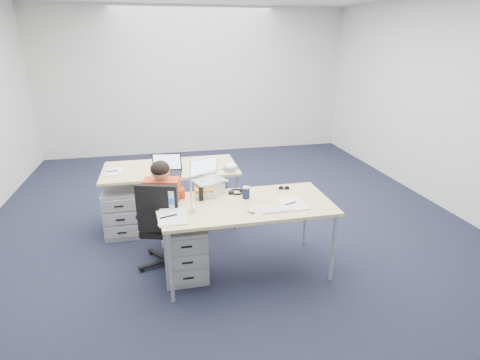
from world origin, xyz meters
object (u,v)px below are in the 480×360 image
cordless_phone (201,194)px  desk_lamp (206,187)px  office_chair (166,242)px  dark_laptop (166,165)px  desk_far (171,171)px  headphones (237,191)px  can_koozie (246,192)px  silver_laptop (210,177)px  desk_near (247,208)px  seated_person (166,209)px  far_cup (214,160)px  water_bottle (172,198)px  drawer_pedestal_near (185,249)px  wireless_keyboard (277,209)px  bear_figurine (203,187)px  drawer_pedestal_far (122,211)px  book_stack (205,192)px  sunglasses (284,188)px  computer_mouse (251,210)px

cordless_phone → desk_lamp: size_ratio=0.30×
office_chair → desk_lamp: bearing=-22.0°
desk_lamp → dark_laptop: (-0.33, 1.04, -0.11)m
desk_far → dark_laptop: dark_laptop is taller
office_chair → desk_lamp: size_ratio=2.07×
headphones → can_koozie: size_ratio=1.61×
silver_laptop → headphones: bearing=-35.3°
desk_near → headphones: headphones is taller
seated_person → far_cup: bearing=66.1°
dark_laptop → far_cup: dark_laptop is taller
desk_far → far_cup: size_ratio=15.47×
headphones → far_cup: bearing=76.8°
silver_laptop → water_bottle: silver_laptop is taller
drawer_pedestal_near → wireless_keyboard: wireless_keyboard is taller
can_koozie → drawer_pedestal_near: bearing=-173.9°
cordless_phone → bear_figurine: bearing=62.5°
silver_laptop → wireless_keyboard: 0.79m
desk_lamp → far_cup: desk_lamp is taller
drawer_pedestal_near → drawer_pedestal_far: 1.23m
wireless_keyboard → can_koozie: can_koozie is taller
can_koozie → far_cup: 1.12m
seated_person → book_stack: (0.38, -0.16, 0.22)m
can_koozie → desk_near: bearing=-98.9°
desk_lamp → office_chair: bearing=163.6°
desk_near → wireless_keyboard: wireless_keyboard is taller
sunglasses → dark_laptop: size_ratio=0.34×
computer_mouse → headphones: bearing=74.3°
desk_near → desk_lamp: size_ratio=3.49×
wireless_keyboard → book_stack: size_ratio=1.55×
drawer_pedestal_near → water_bottle: (-0.10, -0.03, 0.56)m
computer_mouse → sunglasses: (0.46, 0.45, -0.00)m
drawer_pedestal_far → water_bottle: bearing=-61.8°
wireless_keyboard → far_cup: far_cup is taller
computer_mouse → desk_lamp: size_ratio=0.21×
drawer_pedestal_near → bear_figurine: size_ratio=3.98×
bear_figurine → book_stack: 0.08m
seated_person → dark_laptop: size_ratio=3.30×
can_koozie → desk_far: bearing=121.8°
computer_mouse → book_stack: (-0.36, 0.44, 0.03)m
seated_person → cordless_phone: (0.34, -0.25, 0.24)m
book_stack → bear_figurine: bearing=96.0°
seated_person → wireless_keyboard: size_ratio=3.51×
drawer_pedestal_near → book_stack: 0.58m
desk_near → office_chair: (-0.78, 0.25, -0.41)m
office_chair → book_stack: size_ratio=4.68×
desk_far → office_chair: office_chair is taller
office_chair → can_koozie: 0.96m
bear_figurine → water_bottle: bearing=-140.9°
desk_near → wireless_keyboard: (0.23, -0.21, 0.05)m
desk_near → desk_lamp: 0.48m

